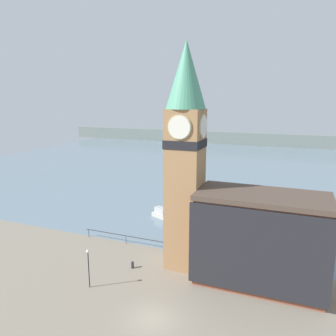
{
  "coord_description": "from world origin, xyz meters",
  "views": [
    {
      "loc": [
        10.39,
        -22.72,
        18.64
      ],
      "look_at": [
        -1.53,
        7.41,
        11.72
      ],
      "focal_mm": 35.0,
      "sensor_mm": 36.0,
      "label": 1
    }
  ],
  "objects_px": {
    "pier_building": "(260,239)",
    "boat_near": "(163,214)",
    "clock_tower": "(185,152)",
    "lamp_post": "(88,261)",
    "mooring_bollard_near": "(132,264)"
  },
  "relations": [
    {
      "from": "clock_tower",
      "to": "lamp_post",
      "type": "height_order",
      "value": "clock_tower"
    },
    {
      "from": "pier_building",
      "to": "mooring_bollard_near",
      "type": "relative_size",
      "value": 16.01
    },
    {
      "from": "clock_tower",
      "to": "lamp_post",
      "type": "bearing_deg",
      "value": -133.26
    },
    {
      "from": "pier_building",
      "to": "boat_near",
      "type": "bearing_deg",
      "value": 139.86
    },
    {
      "from": "boat_near",
      "to": "mooring_bollard_near",
      "type": "relative_size",
      "value": 5.82
    },
    {
      "from": "pier_building",
      "to": "mooring_bollard_near",
      "type": "xyz_separation_m",
      "value": [
        -13.39,
        -2.15,
        -4.33
      ]
    },
    {
      "from": "boat_near",
      "to": "mooring_bollard_near",
      "type": "height_order",
      "value": "boat_near"
    },
    {
      "from": "boat_near",
      "to": "mooring_bollard_near",
      "type": "distance_m",
      "value": 16.01
    },
    {
      "from": "mooring_bollard_near",
      "to": "lamp_post",
      "type": "height_order",
      "value": "lamp_post"
    },
    {
      "from": "boat_near",
      "to": "lamp_post",
      "type": "height_order",
      "value": "lamp_post"
    },
    {
      "from": "pier_building",
      "to": "mooring_bollard_near",
      "type": "height_order",
      "value": "pier_building"
    },
    {
      "from": "pier_building",
      "to": "boat_near",
      "type": "distance_m",
      "value": 21.54
    },
    {
      "from": "clock_tower",
      "to": "lamp_post",
      "type": "relative_size",
      "value": 6.03
    },
    {
      "from": "pier_building",
      "to": "boat_near",
      "type": "xyz_separation_m",
      "value": [
        -16.15,
        13.62,
        -4.19
      ]
    },
    {
      "from": "clock_tower",
      "to": "boat_near",
      "type": "bearing_deg",
      "value": 121.45
    }
  ]
}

